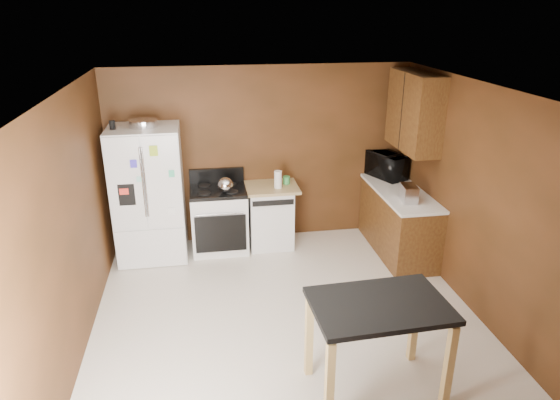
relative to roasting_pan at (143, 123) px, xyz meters
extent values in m
plane|color=beige|center=(1.54, -1.90, -1.85)|extent=(4.50, 4.50, 0.00)
plane|color=white|center=(1.54, -1.90, 0.65)|extent=(4.50, 4.50, 0.00)
plane|color=#582F17|center=(1.54, 0.35, -0.60)|extent=(4.20, 0.00, 4.20)
plane|color=#582F17|center=(1.54, -4.15, -0.60)|extent=(4.20, 0.00, 4.20)
plane|color=#582F17|center=(-0.56, -1.90, -0.60)|extent=(0.00, 4.50, 4.50)
plane|color=#582F17|center=(3.64, -1.90, -0.60)|extent=(0.00, 4.50, 4.50)
cylinder|color=silver|center=(0.00, 0.00, 0.00)|extent=(0.36, 0.36, 0.09)
cylinder|color=black|center=(-0.36, -0.08, 0.01)|extent=(0.07, 0.07, 0.11)
sphere|color=silver|center=(0.99, -0.14, -0.84)|extent=(0.21, 0.21, 0.21)
cylinder|color=white|center=(1.72, -0.04, -0.83)|extent=(0.12, 0.12, 0.24)
cylinder|color=green|center=(1.86, 0.10, -0.90)|extent=(0.13, 0.13, 0.11)
cube|color=silver|center=(3.28, -0.82, -0.84)|extent=(0.21, 0.31, 0.21)
imported|color=black|center=(3.34, 0.14, -0.78)|extent=(0.60, 0.70, 0.33)
cube|color=white|center=(-0.01, -0.03, -0.95)|extent=(0.90, 0.75, 1.80)
cube|color=white|center=(-0.24, -0.42, -0.67)|extent=(0.43, 0.02, 1.20)
cube|color=white|center=(0.21, -0.42, -0.67)|extent=(0.43, 0.02, 1.20)
cube|color=white|center=(-0.01, -0.42, -1.57)|extent=(0.88, 0.02, 0.54)
cube|color=black|center=(-0.24, -0.42, -0.80)|extent=(0.20, 0.01, 0.28)
cylinder|color=silver|center=(-0.03, -0.44, -0.65)|extent=(0.02, 0.02, 0.90)
cylinder|color=silver|center=(0.00, -0.44, -0.65)|extent=(0.02, 0.02, 0.90)
cube|color=#4536E5|center=(-0.11, -0.44, -0.40)|extent=(0.08, 0.00, 0.10)
cube|color=#AFD52D|center=(0.14, -0.44, -0.25)|extent=(0.10, 0.00, 0.13)
cube|color=#49CC97|center=(0.33, -0.44, -0.55)|extent=(0.07, 0.00, 0.09)
cube|color=#FC3A2A|center=(-0.26, -0.44, -0.75)|extent=(0.11, 0.00, 0.08)
cube|color=white|center=(0.29, -0.44, -1.05)|extent=(0.09, 0.00, 0.10)
cube|color=#97E3D3|center=(-0.06, -0.44, -0.60)|extent=(0.07, 0.00, 0.07)
cube|color=white|center=(0.90, 0.02, -1.42)|extent=(0.76, 0.65, 0.85)
cube|color=black|center=(0.90, 0.02, -0.97)|extent=(0.76, 0.65, 0.05)
cube|color=black|center=(0.90, 0.31, -0.85)|extent=(0.76, 0.06, 0.20)
cube|color=black|center=(0.90, -0.32, -1.47)|extent=(0.68, 0.02, 0.52)
cylinder|color=silver|center=(0.90, -0.32, -1.18)|extent=(0.62, 0.02, 0.02)
cylinder|color=black|center=(0.72, 0.18, -0.94)|extent=(0.17, 0.17, 0.02)
cylinder|color=black|center=(1.08, 0.18, -0.94)|extent=(0.17, 0.17, 0.02)
cylinder|color=black|center=(0.72, -0.14, -0.94)|extent=(0.17, 0.17, 0.02)
cylinder|color=black|center=(1.08, -0.14, -0.94)|extent=(0.17, 0.17, 0.02)
cube|color=white|center=(1.62, 0.05, -1.42)|extent=(0.60, 0.60, 0.85)
cube|color=black|center=(1.62, -0.27, -1.09)|extent=(0.56, 0.02, 0.07)
cube|color=tan|center=(1.62, 0.05, -0.98)|extent=(0.78, 0.62, 0.04)
cube|color=brown|center=(3.34, -0.45, -1.42)|extent=(0.60, 1.55, 0.86)
cube|color=white|center=(3.34, -0.45, -0.97)|extent=(0.63, 1.58, 0.04)
cube|color=brown|center=(3.46, -0.35, 0.10)|extent=(0.35, 1.05, 1.00)
cube|color=black|center=(3.28, -0.35, 0.10)|extent=(0.01, 0.01, 1.00)
cube|color=black|center=(2.11, -3.01, -0.96)|extent=(1.18, 0.81, 0.05)
cube|color=tan|center=(1.58, -2.71, -1.43)|extent=(0.07, 0.07, 0.82)
cube|color=tan|center=(2.62, -2.67, -1.43)|extent=(0.07, 0.07, 0.82)
cube|color=tan|center=(1.61, -3.35, -1.43)|extent=(0.07, 0.07, 0.82)
cube|color=tan|center=(2.65, -3.31, -1.43)|extent=(0.07, 0.07, 0.82)
camera|label=1|loc=(0.71, -6.41, 1.40)|focal=32.00mm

